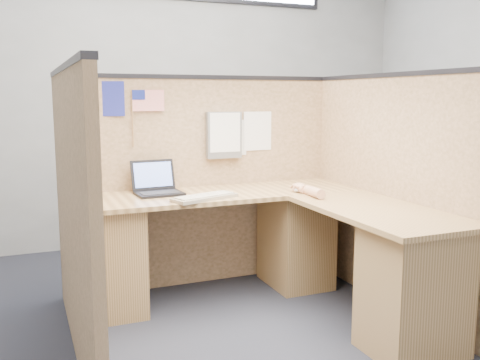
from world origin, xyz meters
name	(u,v)px	position (x,y,z in m)	size (l,w,h in m)	color
floor	(259,333)	(0.00, 0.00, 0.00)	(5.00, 5.00, 0.00)	black
wall_back	(160,94)	(0.00, 2.25, 1.40)	(5.00, 5.00, 0.00)	gray
cubicle_partitions	(232,193)	(0.00, 0.43, 0.77)	(2.06, 1.83, 1.53)	brown
l_desk	(267,252)	(0.18, 0.29, 0.39)	(1.95, 1.75, 0.73)	brown
laptop	(157,186)	(-0.40, 0.80, 0.78)	(0.31, 0.30, 0.22)	black
keyboard	(205,197)	(-0.17, 0.48, 0.74)	(0.46, 0.28, 0.03)	gray
mouse	(299,189)	(0.51, 0.48, 0.75)	(0.10, 0.06, 0.04)	silver
hand_forearm	(309,190)	(0.52, 0.35, 0.76)	(0.10, 0.34, 0.07)	tan
blue_poster	(111,99)	(-0.65, 0.97, 1.36)	(0.17, 0.00, 0.23)	navy
american_flag	(144,103)	(-0.43, 0.96, 1.34)	(0.23, 0.01, 0.39)	olive
file_holder	(224,135)	(0.14, 0.94, 1.10)	(0.26, 0.05, 0.34)	slate
paper_left	(233,138)	(0.22, 0.97, 1.08)	(0.21, 0.00, 0.26)	white
paper_right	(258,131)	(0.42, 0.97, 1.12)	(0.23, 0.00, 0.29)	white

